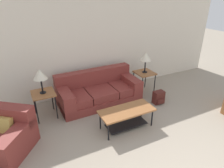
{
  "coord_description": "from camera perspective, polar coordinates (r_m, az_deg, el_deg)",
  "views": [
    {
      "loc": [
        -1.91,
        -1.04,
        2.77
      ],
      "look_at": [
        -0.05,
        2.67,
        0.8
      ],
      "focal_mm": 32.0,
      "sensor_mm": 36.0,
      "label": 1
    }
  ],
  "objects": [
    {
      "name": "wall_back",
      "position": [
        5.62,
        -5.87,
        10.07
      ],
      "size": [
        8.76,
        0.06,
        2.6
      ],
      "color": "silver",
      "rests_on": "ground_plane"
    },
    {
      "name": "couch",
      "position": [
        5.37,
        -3.87,
        -2.22
      ],
      "size": [
        2.14,
        1.01,
        0.82
      ],
      "color": "maroon",
      "rests_on": "ground_plane"
    },
    {
      "name": "armchair",
      "position": [
        4.32,
        -28.6,
        -13.36
      ],
      "size": [
        1.31,
        1.31,
        0.8
      ],
      "color": "maroon",
      "rests_on": "ground_plane"
    },
    {
      "name": "coffee_table",
      "position": [
        4.36,
        4.19,
        -8.71
      ],
      "size": [
        1.19,
        0.53,
        0.45
      ],
      "color": "#935B33",
      "rests_on": "ground_plane"
    },
    {
      "name": "side_table_left",
      "position": [
        4.87,
        -19.0,
        -3.1
      ],
      "size": [
        0.51,
        0.54,
        0.63
      ],
      "color": "#935B33",
      "rests_on": "ground_plane"
    },
    {
      "name": "side_table_right",
      "position": [
        5.82,
        9.25,
        2.74
      ],
      "size": [
        0.51,
        0.54,
        0.63
      ],
      "color": "#935B33",
      "rests_on": "ground_plane"
    },
    {
      "name": "table_lamp_left",
      "position": [
        4.66,
        -19.89,
        2.52
      ],
      "size": [
        0.31,
        0.31,
        0.57
      ],
      "color": "black",
      "rests_on": "side_table_left"
    },
    {
      "name": "table_lamp_right",
      "position": [
        5.64,
        9.62,
        7.59
      ],
      "size": [
        0.31,
        0.31,
        0.57
      ],
      "color": "black",
      "rests_on": "side_table_right"
    },
    {
      "name": "backpack",
      "position": [
        5.47,
        13.18,
        -3.78
      ],
      "size": [
        0.29,
        0.26,
        0.34
      ],
      "color": "#4C1E19",
      "rests_on": "ground_plane"
    }
  ]
}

